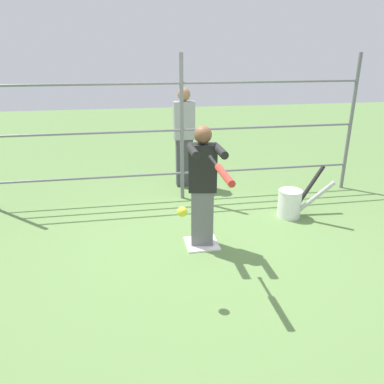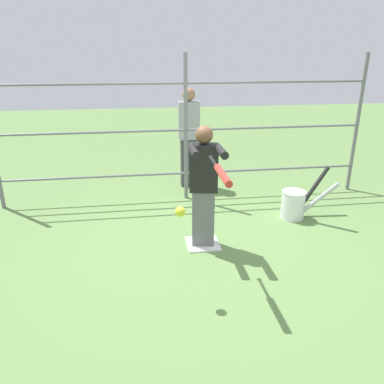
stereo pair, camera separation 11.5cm
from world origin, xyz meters
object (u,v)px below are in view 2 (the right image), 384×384
Objects in this scene: baseball_bat_swinging at (221,173)px; bystander_behind_fence at (189,136)px; bat_bucket at (295,203)px; batter at (204,184)px; softball_in_flight at (180,212)px.

baseball_bat_swinging is 0.49× the size of bystander_behind_fence.
bat_bucket is at bearing -134.01° from baseball_bat_swinging.
batter is at bearing 23.07° from bat_bucket.
softball_in_flight is 3.23m from bystander_behind_fence.
baseball_bat_swinging is at bearing 45.99° from bat_bucket.
bystander_behind_fence is (-0.52, -3.19, -0.01)m from softball_in_flight.
bystander_behind_fence reaches higher than softball_in_flight.
batter is 15.51× the size of softball_in_flight.
softball_in_flight is at bearing 12.46° from baseball_bat_swinging.
bat_bucket is at bearing -156.93° from batter.
bystander_behind_fence is at bearing -99.25° from softball_in_flight.
baseball_bat_swinging reaches higher than softball_in_flight.
baseball_bat_swinging is 0.51m from softball_in_flight.
batter is at bearing 86.65° from bystander_behind_fence.
bystander_behind_fence is (-0.13, -2.22, 0.08)m from batter.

